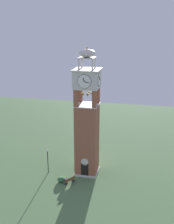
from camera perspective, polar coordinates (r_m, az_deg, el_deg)
ground at (r=44.61m, az=0.00°, el=-12.01°), size 80.00×80.00×0.00m
clock_tower at (r=41.29m, az=-0.00°, el=-2.40°), size 3.77×3.77×18.88m
park_bench at (r=41.67m, az=-3.50°, el=-13.59°), size 1.34×1.53×0.95m
lamp_post at (r=43.63m, az=-7.94°, el=-8.96°), size 0.36×0.36×3.83m
trash_bin at (r=41.70m, az=-4.28°, el=-13.72°), size 0.52×0.52×0.80m
shrub_near_entry at (r=42.29m, az=-5.13°, el=-13.38°), size 1.23×1.23×0.64m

